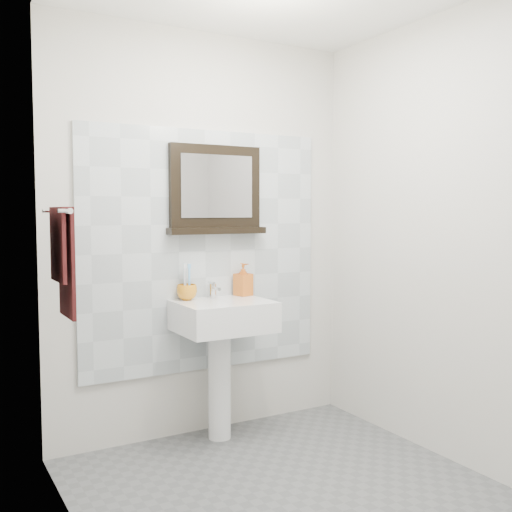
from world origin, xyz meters
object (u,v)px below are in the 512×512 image
Objects in this scene: framed_mirror at (215,192)px; toothbrush_cup at (187,292)px; hand_towel at (63,253)px; pedestal_sink at (223,331)px; soap_dispenser at (243,279)px.

toothbrush_cup is at bearing -167.69° from framed_mirror.
hand_towel is (-1.00, -0.34, -0.33)m from framed_mirror.
pedestal_sink is 0.86m from framed_mirror.
soap_dispenser is (0.39, 0.00, 0.06)m from toothbrush_cup.
pedestal_sink is 4.61× the size of soap_dispenser.
framed_mirror reaches higher than soap_dispenser.
toothbrush_cup is 0.58× the size of soap_dispenser.
toothbrush_cup is 0.65m from framed_mirror.
soap_dispenser is 0.38× the size of hand_towel.
soap_dispenser is at bearing 13.90° from hand_towel.
toothbrush_cup is 0.39m from soap_dispenser.
hand_towel is (-0.96, -0.15, 0.51)m from pedestal_sink.
framed_mirror reaches higher than toothbrush_cup.
toothbrush_cup is at bearing 141.17° from pedestal_sink.
soap_dispenser is (0.22, 0.14, 0.29)m from pedestal_sink.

